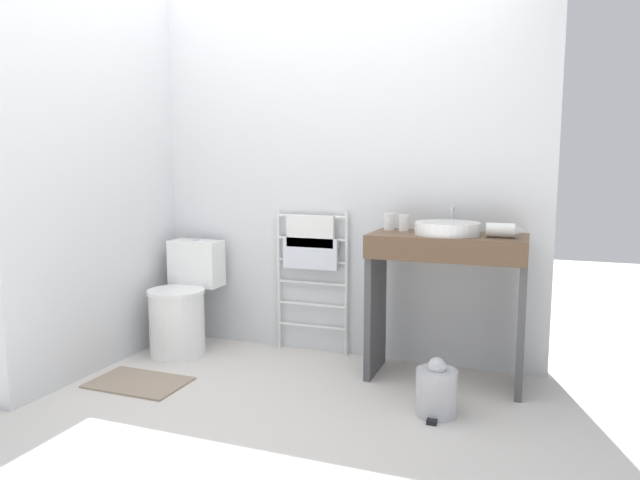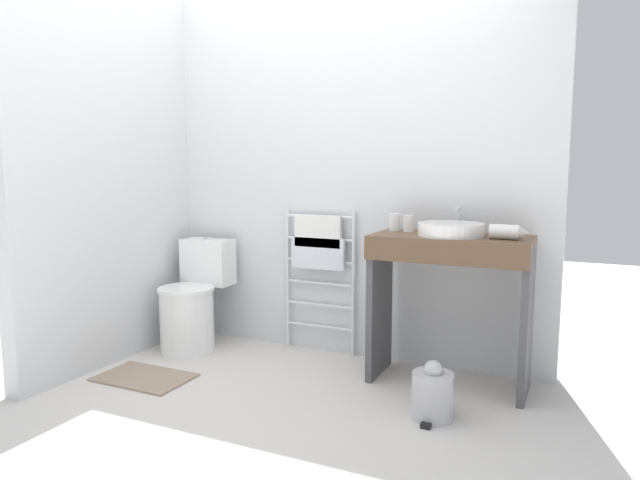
{
  "view_description": "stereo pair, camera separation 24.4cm",
  "coord_description": "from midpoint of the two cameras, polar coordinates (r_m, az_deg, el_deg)",
  "views": [
    {
      "loc": [
        1.25,
        -2.39,
        1.27
      ],
      "look_at": [
        0.14,
        0.56,
        0.87
      ],
      "focal_mm": 32.0,
      "sensor_mm": 36.0,
      "label": 1
    },
    {
      "loc": [
        1.47,
        -2.29,
        1.27
      ],
      "look_at": [
        0.14,
        0.56,
        0.87
      ],
      "focal_mm": 32.0,
      "sensor_mm": 36.0,
      "label": 2
    }
  ],
  "objects": [
    {
      "name": "wall_side",
      "position": [
        3.98,
        -17.49,
        7.51
      ],
      "size": [
        0.12,
        1.81,
        2.61
      ],
      "primitive_type": "cube",
      "color": "silver",
      "rests_on": "ground_plane"
    },
    {
      "name": "sink_basin",
      "position": [
        3.34,
        15.01,
        1.06
      ],
      "size": [
        0.37,
        0.37,
        0.07
      ],
      "color": "white",
      "rests_on": "vanity_counter"
    },
    {
      "name": "bath_mat",
      "position": [
        3.66,
        -15.3,
        -13.13
      ],
      "size": [
        0.56,
        0.36,
        0.01
      ],
      "primitive_type": "cube",
      "color": "gray",
      "rests_on": "ground_plane"
    },
    {
      "name": "ground_plane",
      "position": [
        2.99,
        -4.95,
        -17.84
      ],
      "size": [
        12.0,
        12.0,
        0.0
      ],
      "primitive_type": "plane",
      "color": "silver"
    },
    {
      "name": "cup_near_wall",
      "position": [
        3.55,
        9.44,
        1.78
      ],
      "size": [
        0.07,
        0.07,
        0.1
      ],
      "color": "white",
      "rests_on": "vanity_counter"
    },
    {
      "name": "cup_near_edge",
      "position": [
        3.5,
        10.86,
        1.62
      ],
      "size": [
        0.06,
        0.06,
        0.1
      ],
      "color": "white",
      "rests_on": "vanity_counter"
    },
    {
      "name": "toilet",
      "position": [
        4.08,
        -10.95,
        -6.25
      ],
      "size": [
        0.38,
        0.54,
        0.76
      ],
      "color": "white",
      "rests_on": "ground_plane"
    },
    {
      "name": "towel_radiator",
      "position": [
        3.85,
        1.65,
        -1.33
      ],
      "size": [
        0.52,
        0.06,
        0.98
      ],
      "color": "silver",
      "rests_on": "ground_plane"
    },
    {
      "name": "faucet",
      "position": [
        3.53,
        15.6,
        2.32
      ],
      "size": [
        0.02,
        0.1,
        0.15
      ],
      "color": "silver",
      "rests_on": "vanity_counter"
    },
    {
      "name": "hair_dryer",
      "position": [
        3.28,
        20.24,
        0.77
      ],
      "size": [
        0.21,
        0.17,
        0.08
      ],
      "color": "white",
      "rests_on": "vanity_counter"
    },
    {
      "name": "vanity_counter",
      "position": [
        3.4,
        14.86,
        -4.5
      ],
      "size": [
        0.89,
        0.45,
        0.88
      ],
      "color": "brown",
      "rests_on": "ground_plane"
    },
    {
      "name": "trash_bin",
      "position": [
        3.06,
        13.51,
        -14.78
      ],
      "size": [
        0.21,
        0.24,
        0.31
      ],
      "color": "#B7B7BC",
      "rests_on": "ground_plane"
    },
    {
      "name": "wall_back",
      "position": [
        3.86,
        4.34,
        7.84
      ],
      "size": [
        2.76,
        0.12,
        2.61
      ],
      "primitive_type": "cube",
      "color": "silver",
      "rests_on": "ground_plane"
    }
  ]
}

